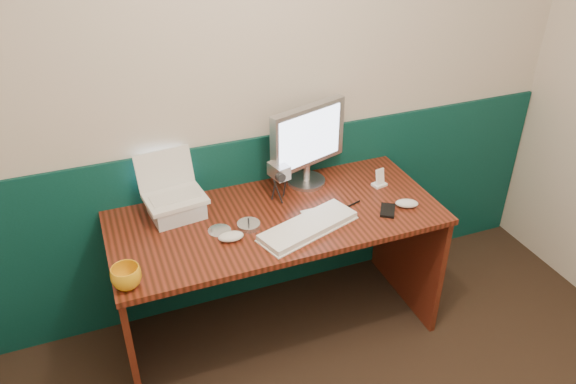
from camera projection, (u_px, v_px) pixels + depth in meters
name	position (u px, v px, depth m)	size (l,w,h in m)	color
back_wall	(258.00, 90.00, 2.76)	(3.50, 0.04, 2.50)	beige
wainscot	(263.00, 218.00, 3.14)	(3.48, 0.02, 1.00)	#07332B
desk	(278.00, 276.00, 2.91)	(1.60, 0.70, 0.75)	#351509
laptop_riser	(176.00, 208.00, 2.69)	(0.24, 0.20, 0.08)	silver
laptop	(173.00, 180.00, 2.61)	(0.28, 0.21, 0.23)	white
monitor	(307.00, 144.00, 2.86)	(0.45, 0.13, 0.45)	#B5B5BA
keyboard	(308.00, 227.00, 2.60)	(0.48, 0.16, 0.03)	white
mouse_right	(407.00, 203.00, 2.77)	(0.11, 0.07, 0.04)	silver
mouse_left	(231.00, 236.00, 2.53)	(0.12, 0.07, 0.04)	silver
mug	(126.00, 277.00, 2.25)	(0.12, 0.12, 0.10)	orange
camcorder	(279.00, 182.00, 2.78)	(0.09, 0.13, 0.21)	silver
cd_spindle	(249.00, 225.00, 2.62)	(0.11, 0.11, 0.02)	silver
cd_loose_a	(219.00, 230.00, 2.60)	(0.11, 0.11, 0.00)	silver
pen	(349.00, 206.00, 2.77)	(0.01, 0.01, 0.15)	black
papers	(320.00, 214.00, 2.72)	(0.16, 0.11, 0.00)	white
dock	(379.00, 184.00, 2.95)	(0.07, 0.05, 0.01)	white
music_player	(380.00, 176.00, 2.92)	(0.05, 0.01, 0.08)	white
pda	(388.00, 210.00, 2.74)	(0.07, 0.12, 0.01)	black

